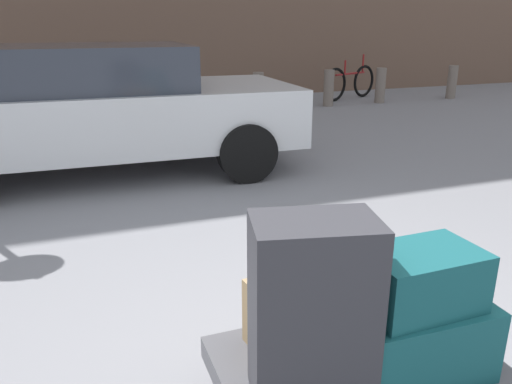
{
  "coord_description": "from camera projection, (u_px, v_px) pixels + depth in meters",
  "views": [
    {
      "loc": [
        -0.99,
        -1.47,
        1.65
      ],
      "look_at": [
        0.0,
        1.2,
        0.69
      ],
      "focal_mm": 35.36,
      "sensor_mm": 36.0,
      "label": 1
    }
  ],
  "objects": [
    {
      "name": "bollard_kerb_near",
      "position": [
        258.0,
        91.0,
        9.81
      ],
      "size": [
        0.21,
        0.21,
        0.73
      ],
      "primitive_type": "cylinder",
      "color": "#72665B",
      "rests_on": "ground_plane"
    },
    {
      "name": "duffel_bag_teal_topmost_pile",
      "position": [
        420.0,
        279.0,
        1.86
      ],
      "size": [
        0.44,
        0.29,
        0.23
      ],
      "primitive_type": "cube",
      "rotation": [
        0.0,
        0.0,
        0.02
      ],
      "color": "#144C51",
      "rests_on": "duffel_bag_teal_front_left"
    },
    {
      "name": "suitcase_charcoal_front_right",
      "position": [
        312.0,
        313.0,
        1.75
      ],
      "size": [
        0.48,
        0.37,
        0.7
      ],
      "primitive_type": "cube",
      "rotation": [
        0.0,
        0.0,
        -0.23
      ],
      "color": "#2D2D33",
      "rests_on": "luggage_cart"
    },
    {
      "name": "bollard_corner",
      "position": [
        452.0,
        82.0,
        11.34
      ],
      "size": [
        0.21,
        0.21,
        0.73
      ],
      "primitive_type": "cylinder",
      "color": "#72665B",
      "rests_on": "ground_plane"
    },
    {
      "name": "luggage_cart",
      "position": [
        357.0,
        377.0,
        2.07
      ],
      "size": [
        1.12,
        0.78,
        0.34
      ],
      "color": "#4C4C51",
      "rests_on": "ground_plane"
    },
    {
      "name": "bollard_kerb_mid",
      "position": [
        329.0,
        88.0,
        10.32
      ],
      "size": [
        0.21,
        0.21,
        0.73
      ],
      "primitive_type": "cylinder",
      "color": "#72665B",
      "rests_on": "ground_plane"
    },
    {
      "name": "duffel_bag_tan_stacked_top",
      "position": [
        319.0,
        313.0,
        2.13
      ],
      "size": [
        0.6,
        0.43,
        0.29
      ],
      "primitive_type": "cube",
      "rotation": [
        0.0,
        0.0,
        0.15
      ],
      "color": "#9E7F56",
      "rests_on": "luggage_cart"
    },
    {
      "name": "duffel_bag_teal_front_left",
      "position": [
        413.0,
        339.0,
        1.94
      ],
      "size": [
        0.58,
        0.35,
        0.3
      ],
      "primitive_type": "cube",
      "rotation": [
        0.0,
        0.0,
        -0.03
      ],
      "color": "#144C51",
      "rests_on": "luggage_cart"
    },
    {
      "name": "parked_car",
      "position": [
        97.0,
        107.0,
        5.59
      ],
      "size": [
        4.35,
        2.03,
        1.42
      ],
      "color": "silver",
      "rests_on": "ground_plane"
    },
    {
      "name": "bicycle_leaning",
      "position": [
        350.0,
        82.0,
        11.26
      ],
      "size": [
        1.65,
        0.72,
        0.96
      ],
      "color": "black",
      "rests_on": "ground_plane"
    },
    {
      "name": "bollard_kerb_far",
      "position": [
        380.0,
        86.0,
        10.72
      ],
      "size": [
        0.21,
        0.21,
        0.73
      ],
      "primitive_type": "cylinder",
      "color": "#72665B",
      "rests_on": "ground_plane"
    }
  ]
}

